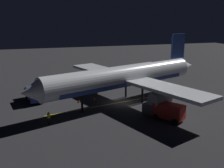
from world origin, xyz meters
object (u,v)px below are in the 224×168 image
object	(u,v)px
airliner	(126,77)
traffic_cone_near_left	(95,99)
traffic_cone_near_right	(79,101)
traffic_cone_far	(97,94)
traffic_cone_under_wing	(68,94)
baggage_truck	(33,94)
catering_truck	(165,111)
ground_crew_worker	(49,118)

from	to	relation	value
airliner	traffic_cone_near_left	xyz separation A→B (m)	(2.54, 4.99, -4.24)
traffic_cone_near_right	traffic_cone_far	xyz separation A→B (m)	(3.52, -4.21, 0.00)
traffic_cone_under_wing	traffic_cone_far	world-z (taller)	same
airliner	traffic_cone_under_wing	size ratio (longest dim) A/B	64.32
baggage_truck	catering_truck	size ratio (longest dim) A/B	1.02
airliner	baggage_truck	distance (m)	16.60
traffic_cone_near_left	airliner	bearing A→B (deg)	-116.94
catering_truck	traffic_cone_near_right	xyz separation A→B (m)	(11.45, 10.55, -1.02)
airliner	catering_truck	xyz separation A→B (m)	(-9.33, -2.67, -3.22)
baggage_truck	traffic_cone_under_wing	xyz separation A→B (m)	(1.78, -6.34, -1.05)
airliner	baggage_truck	bearing A→B (deg)	71.29
traffic_cone_under_wing	traffic_cone_near_left	bearing A→B (deg)	-137.51
ground_crew_worker	catering_truck	bearing A→B (deg)	-101.72
catering_truck	traffic_cone_far	xyz separation A→B (m)	(14.97, 6.34, -1.02)
traffic_cone_far	airliner	bearing A→B (deg)	-146.94
catering_truck	ground_crew_worker	xyz separation A→B (m)	(3.37, 16.26, -0.39)
traffic_cone_near_left	traffic_cone_far	world-z (taller)	same
ground_crew_worker	traffic_cone_far	size ratio (longest dim) A/B	3.16
airliner	traffic_cone_near_right	size ratio (longest dim) A/B	64.32
catering_truck	traffic_cone_near_left	distance (m)	14.17
traffic_cone_near_left	traffic_cone_near_right	world-z (taller)	same
ground_crew_worker	traffic_cone_near_right	world-z (taller)	ground_crew_worker
ground_crew_worker	traffic_cone_under_wing	xyz separation A→B (m)	(12.97, -4.50, -0.64)
catering_truck	traffic_cone_far	bearing A→B (deg)	22.94
traffic_cone_near_right	traffic_cone_under_wing	size ratio (longest dim) A/B	1.00
traffic_cone_near_left	traffic_cone_near_right	bearing A→B (deg)	98.25
traffic_cone_near_left	baggage_truck	bearing A→B (deg)	75.55
traffic_cone_near_left	traffic_cone_under_wing	xyz separation A→B (m)	(4.47, 4.09, 0.00)
traffic_cone_near_right	catering_truck	bearing A→B (deg)	-137.36
catering_truck	airliner	bearing A→B (deg)	15.94
traffic_cone_near_right	baggage_truck	bearing A→B (deg)	67.63
catering_truck	ground_crew_worker	world-z (taller)	catering_truck
baggage_truck	catering_truck	world-z (taller)	baggage_truck
catering_truck	traffic_cone_under_wing	size ratio (longest dim) A/B	11.24
ground_crew_worker	traffic_cone_near_left	distance (m)	12.10
catering_truck	traffic_cone_under_wing	bearing A→B (deg)	35.73
ground_crew_worker	traffic_cone_near_right	xyz separation A→B (m)	(8.08, -5.71, -0.64)
airliner	traffic_cone_under_wing	bearing A→B (deg)	52.37
baggage_truck	catering_truck	bearing A→B (deg)	-128.82
traffic_cone_far	ground_crew_worker	bearing A→B (deg)	139.47
catering_truck	ground_crew_worker	distance (m)	16.61
baggage_truck	traffic_cone_near_right	size ratio (longest dim) A/B	11.51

